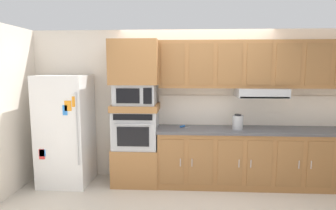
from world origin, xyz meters
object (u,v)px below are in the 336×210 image
(refrigerator, at_px, (66,130))
(microwave, at_px, (136,94))
(screwdriver, at_px, (183,126))
(built_in_oven, at_px, (136,129))
(electric_kettle, at_px, (238,122))

(refrigerator, bearing_deg, microwave, 3.42)
(microwave, height_order, screwdriver, microwave)
(built_in_oven, xyz_separation_m, screwdriver, (0.75, 0.07, 0.03))
(built_in_oven, relative_size, screwdriver, 4.15)
(screwdriver, bearing_deg, refrigerator, -175.92)
(microwave, relative_size, electric_kettle, 2.68)
(refrigerator, height_order, microwave, refrigerator)
(built_in_oven, xyz_separation_m, microwave, (0.00, -0.00, 0.56))
(electric_kettle, bearing_deg, microwave, 178.32)
(built_in_oven, relative_size, electric_kettle, 2.92)
(built_in_oven, height_order, screwdriver, built_in_oven)
(microwave, height_order, electric_kettle, microwave)
(refrigerator, distance_m, electric_kettle, 2.75)
(built_in_oven, distance_m, screwdriver, 0.76)
(screwdriver, bearing_deg, built_in_oven, -174.93)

